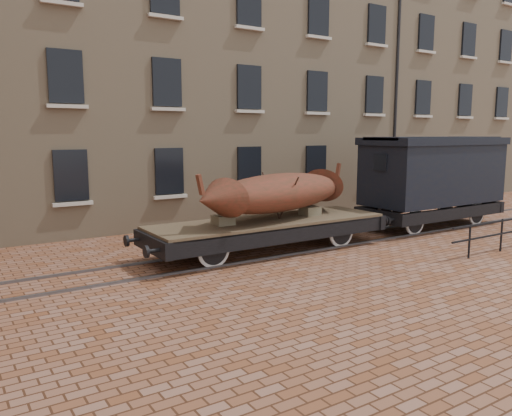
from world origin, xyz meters
TOP-DOWN VIEW (x-y plane):
  - ground at (0.00, 0.00)m, footprint 90.00×90.00m
  - warehouse_cream at (3.00, 9.99)m, footprint 40.00×10.19m
  - rail_track at (0.00, 0.00)m, footprint 30.00×1.52m
  - flatcar_wagon at (-1.41, -0.00)m, footprint 8.42×2.28m
  - iron_boat at (-1.02, -0.00)m, footprint 6.52×3.18m
  - goods_van at (6.19, 0.00)m, footprint 6.68×2.43m

SIDE VIEW (x-z plane):
  - ground at x=0.00m, z-range 0.00..0.00m
  - rail_track at x=0.00m, z-range 0.00..0.06m
  - flatcar_wagon at x=-1.41m, z-range 0.16..1.43m
  - iron_boat at x=-1.02m, z-range 1.02..2.60m
  - goods_van at x=6.19m, z-range 0.44..3.89m
  - warehouse_cream at x=3.00m, z-range 0.00..14.00m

